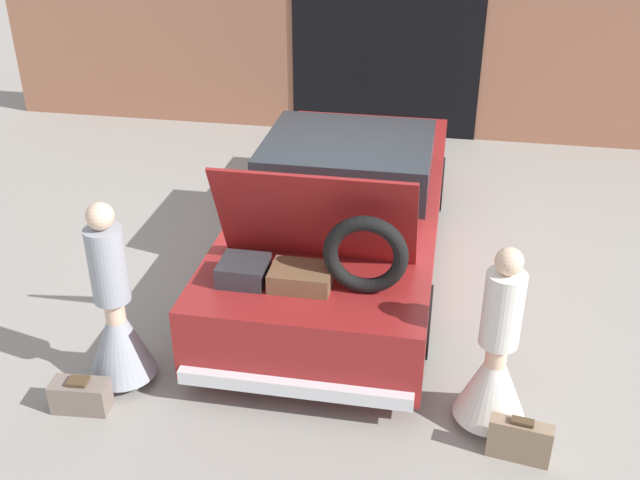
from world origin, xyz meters
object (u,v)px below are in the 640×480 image
Objects in this scene: person_right at (495,364)px; suitcase_beside_right_person at (520,440)px; suitcase_beside_left_person at (81,395)px; car at (343,212)px; person_left at (116,321)px.

suitcase_beside_right_person is at bearing -146.82° from person_right.
person_right is 3.27m from suitcase_beside_left_person.
suitcase_beside_right_person is (1.73, -2.64, -0.43)m from car.
person_left is at bearing -123.40° from car.
person_left is 0.65m from suitcase_beside_left_person.
car is 3.24m from suitcase_beside_left_person.
person_left reaches higher than suitcase_beside_right_person.
suitcase_beside_right_person is at bearing 1.26° from suitcase_beside_left_person.
suitcase_beside_left_person is at bearing -122.04° from car.
person_left reaches higher than suitcase_beside_left_person.
person_right is 3.32× the size of suitcase_beside_left_person.
suitcase_beside_left_person is 3.43m from suitcase_beside_right_person.
person_right is (1.51, -2.28, -0.04)m from car.
suitcase_beside_left_person is at bearing -11.77° from person_left.
car is at bearing 57.96° from suitcase_beside_left_person.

